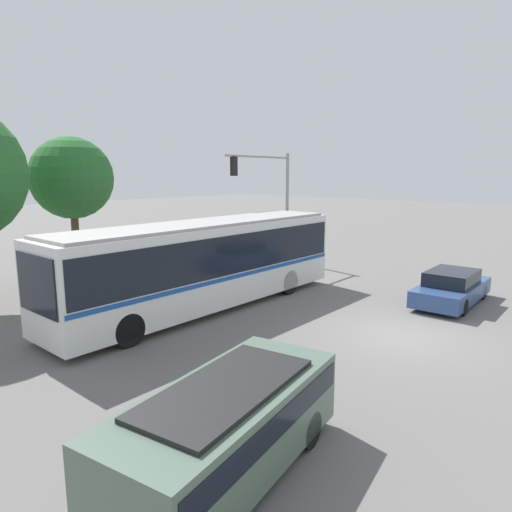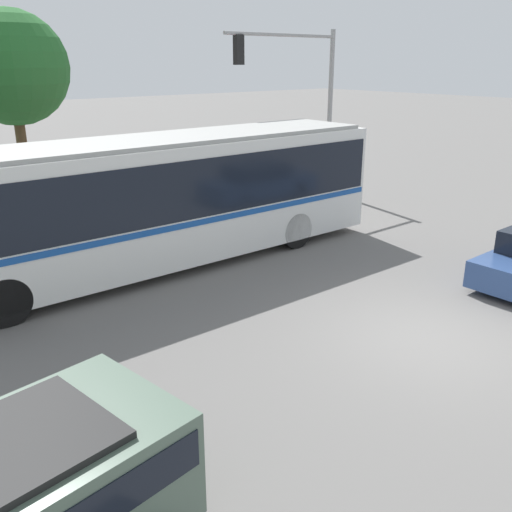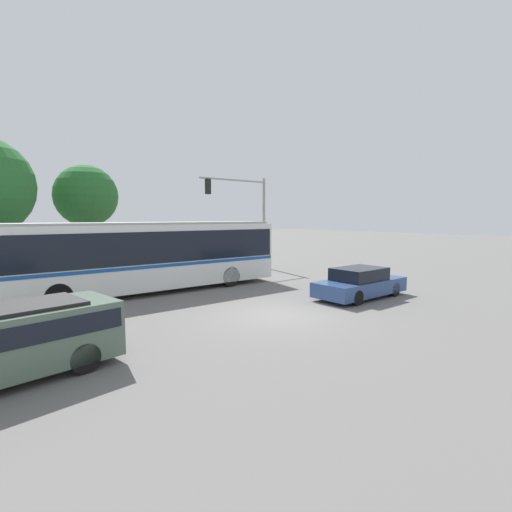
{
  "view_description": "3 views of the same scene",
  "coord_description": "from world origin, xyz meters",
  "px_view_note": "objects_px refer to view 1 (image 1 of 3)",
  "views": [
    {
      "loc": [
        -13.12,
        -5.18,
        4.92
      ],
      "look_at": [
        0.1,
        5.86,
        1.79
      ],
      "focal_mm": 31.95,
      "sensor_mm": 36.0,
      "label": 1
    },
    {
      "loc": [
        -8.45,
        -5.16,
        4.95
      ],
      "look_at": [
        -1.67,
        3.06,
        1.19
      ],
      "focal_mm": 39.01,
      "sensor_mm": 36.0,
      "label": 2
    },
    {
      "loc": [
        -8.72,
        -9.67,
        3.43
      ],
      "look_at": [
        1.41,
        2.99,
        1.75
      ],
      "focal_mm": 26.31,
      "sensor_mm": 36.0,
      "label": 3
    }
  ],
  "objects_px": {
    "sedan_foreground": "(452,288)",
    "street_tree_centre": "(72,178)",
    "suv_left_lane": "(227,423)",
    "city_bus": "(206,259)",
    "traffic_light_pole": "(272,191)"
  },
  "relations": [
    {
      "from": "sedan_foreground",
      "to": "street_tree_centre",
      "type": "height_order",
      "value": "street_tree_centre"
    },
    {
      "from": "suv_left_lane",
      "to": "street_tree_centre",
      "type": "distance_m",
      "value": 16.54
    },
    {
      "from": "city_bus",
      "to": "street_tree_centre",
      "type": "bearing_deg",
      "value": -84.19
    },
    {
      "from": "street_tree_centre",
      "to": "city_bus",
      "type": "bearing_deg",
      "value": -84.92
    },
    {
      "from": "suv_left_lane",
      "to": "street_tree_centre",
      "type": "relative_size",
      "value": 0.74
    },
    {
      "from": "sedan_foreground",
      "to": "street_tree_centre",
      "type": "xyz_separation_m",
      "value": [
        -7.11,
        14.69,
        4.09
      ]
    },
    {
      "from": "suv_left_lane",
      "to": "sedan_foreground",
      "type": "bearing_deg",
      "value": -6.66
    },
    {
      "from": "street_tree_centre",
      "to": "suv_left_lane",
      "type": "bearing_deg",
      "value": -110.89
    },
    {
      "from": "suv_left_lane",
      "to": "street_tree_centre",
      "type": "height_order",
      "value": "street_tree_centre"
    },
    {
      "from": "city_bus",
      "to": "sedan_foreground",
      "type": "height_order",
      "value": "city_bus"
    },
    {
      "from": "traffic_light_pole",
      "to": "suv_left_lane",
      "type": "bearing_deg",
      "value": 35.51
    },
    {
      "from": "city_bus",
      "to": "traffic_light_pole",
      "type": "distance_m",
      "value": 8.84
    },
    {
      "from": "sedan_foreground",
      "to": "traffic_light_pole",
      "type": "bearing_deg",
      "value": 80.54
    },
    {
      "from": "sedan_foreground",
      "to": "suv_left_lane",
      "type": "height_order",
      "value": "suv_left_lane"
    },
    {
      "from": "suv_left_lane",
      "to": "city_bus",
      "type": "bearing_deg",
      "value": 39.69
    }
  ]
}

